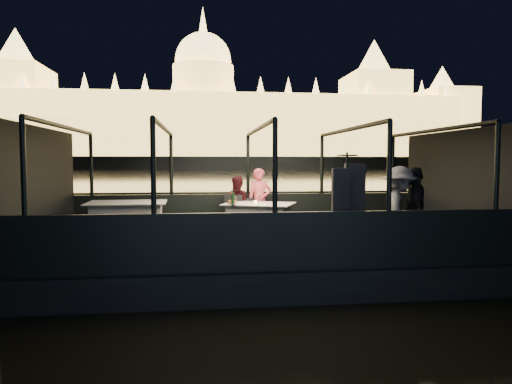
{
  "coord_description": "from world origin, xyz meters",
  "views": [
    {
      "loc": [
        -1.1,
        -8.79,
        2.16
      ],
      "look_at": [
        0.0,
        0.4,
        1.55
      ],
      "focal_mm": 32.0,
      "sensor_mm": 36.0,
      "label": 1
    }
  ],
  "objects": [
    {
      "name": "chair_port_left",
      "position": [
        -0.38,
        1.44,
        0.95
      ],
      "size": [
        0.5,
        0.5,
        0.9
      ],
      "primitive_type": "cube",
      "rotation": [
        0.0,
        0.0,
        -0.23
      ],
      "color": "black",
      "rests_on": "boat_deck"
    },
    {
      "name": "wine_glass_red",
      "position": [
        0.15,
        0.95,
        1.36
      ],
      "size": [
        0.07,
        0.07,
        0.2
      ],
      "primitive_type": null,
      "rotation": [
        0.0,
        0.0,
        0.07
      ],
      "color": "silver",
      "rests_on": "dining_table_central"
    },
    {
      "name": "chair_port_right",
      "position": [
        0.11,
        1.49,
        0.95
      ],
      "size": [
        0.47,
        0.47,
        0.82
      ],
      "primitive_type": "cube",
      "rotation": [
        0.0,
        0.0,
        0.25
      ],
      "color": "black",
      "rests_on": "boat_deck"
    },
    {
      "name": "embankment",
      "position": [
        0.0,
        210.0,
        1.0
      ],
      "size": [
        400.0,
        140.0,
        6.0
      ],
      "primitive_type": "cube",
      "color": "#423D33",
      "rests_on": "ground"
    },
    {
      "name": "cabin_glass_starboard",
      "position": [
        0.0,
        -2.0,
        2.1
      ],
      "size": [
        8.0,
        0.02,
        1.4
      ],
      "primitive_type": null,
      "color": "#99B2B2",
      "rests_on": "gunwale_starboard"
    },
    {
      "name": "boat_deck",
      "position": [
        0.0,
        0.0,
        0.48
      ],
      "size": [
        8.0,
        4.0,
        0.04
      ],
      "primitive_type": "cube",
      "color": "black",
      "rests_on": "boat_hull"
    },
    {
      "name": "boat_hull",
      "position": [
        0.0,
        0.0,
        0.0
      ],
      "size": [
        8.6,
        4.4,
        1.0
      ],
      "primitive_type": "cube",
      "color": "black",
      "rests_on": "river_water"
    },
    {
      "name": "gunwale_starboard",
      "position": [
        0.0,
        -2.0,
        0.95
      ],
      "size": [
        8.0,
        0.08,
        0.9
      ],
      "primitive_type": "cube",
      "color": "black",
      "rests_on": "boat_deck"
    },
    {
      "name": "river_water",
      "position": [
        0.0,
        80.0,
        0.0
      ],
      "size": [
        500.0,
        500.0,
        0.0
      ],
      "primitive_type": "plane",
      "color": "black",
      "rests_on": "ground"
    },
    {
      "name": "cabin_glass_port",
      "position": [
        0.0,
        2.0,
        2.1
      ],
      "size": [
        8.0,
        0.02,
        1.4
      ],
      "primitive_type": null,
      "color": "#99B2B2",
      "rests_on": "gunwale_port"
    },
    {
      "name": "canopy_ribs",
      "position": [
        0.0,
        0.0,
        1.65
      ],
      "size": [
        8.0,
        4.0,
        2.3
      ],
      "primitive_type": null,
      "color": "black",
      "rests_on": "boat_deck"
    },
    {
      "name": "person_man_maroon",
      "position": [
        -0.25,
        1.71,
        1.25
      ],
      "size": [
        0.73,
        0.63,
        1.33
      ],
      "primitive_type": "imported",
      "rotation": [
        0.0,
        0.0,
        -0.22
      ],
      "color": "#3D1117",
      "rests_on": "boat_deck"
    },
    {
      "name": "cabin_roof_glass",
      "position": [
        0.0,
        0.0,
        2.8
      ],
      "size": [
        8.0,
        4.0,
        0.02
      ],
      "primitive_type": null,
      "color": "#99B2B2",
      "rests_on": "boat_deck"
    },
    {
      "name": "amber_candle",
      "position": [
        0.03,
        0.74,
        1.31
      ],
      "size": [
        0.07,
        0.07,
        0.08
      ],
      "primitive_type": "cylinder",
      "rotation": [
        0.0,
        0.0,
        -0.13
      ],
      "color": "yellow",
      "rests_on": "dining_table_central"
    },
    {
      "name": "end_wall_aft",
      "position": [
        4.0,
        0.0,
        1.65
      ],
      "size": [
        0.02,
        4.0,
        2.3
      ],
      "primitive_type": null,
      "color": "black",
      "rests_on": "boat_deck"
    },
    {
      "name": "plate_near",
      "position": [
        0.36,
        0.61,
        1.27
      ],
      "size": [
        0.3,
        0.3,
        0.01
      ],
      "primitive_type": "cylinder",
      "rotation": [
        0.0,
        0.0,
        -0.34
      ],
      "color": "white",
      "rests_on": "dining_table_central"
    },
    {
      "name": "plate_far",
      "position": [
        -0.4,
        1.04,
        1.27
      ],
      "size": [
        0.23,
        0.23,
        0.01
      ],
      "primitive_type": "cylinder",
      "rotation": [
        0.0,
        0.0,
        0.03
      ],
      "color": "white",
      "rests_on": "dining_table_central"
    },
    {
      "name": "bread_basket",
      "position": [
        -0.46,
        0.84,
        1.31
      ],
      "size": [
        0.25,
        0.25,
        0.08
      ],
      "primitive_type": "cylinder",
      "rotation": [
        0.0,
        0.0,
        -0.38
      ],
      "color": "brown",
      "rests_on": "dining_table_central"
    },
    {
      "name": "parliament_building",
      "position": [
        0.0,
        175.0,
        29.0
      ],
      "size": [
        220.0,
        32.0,
        60.0
      ],
      "primitive_type": null,
      "color": "#F2D18C",
      "rests_on": "embankment"
    },
    {
      "name": "end_wall_fore",
      "position": [
        -4.0,
        0.0,
        1.65
      ],
      "size": [
        0.02,
        4.0,
        2.3
      ],
      "primitive_type": null,
      "color": "black",
      "rests_on": "boat_deck"
    },
    {
      "name": "dining_table_central",
      "position": [
        0.14,
        0.99,
        0.89
      ],
      "size": [
        1.74,
        1.53,
        0.77
      ],
      "primitive_type": "cube",
      "rotation": [
        0.0,
        0.0,
        -0.39
      ],
      "color": "silver",
      "rests_on": "boat_deck"
    },
    {
      "name": "wine_bottle",
      "position": [
        -0.46,
        0.64,
        1.42
      ],
      "size": [
        0.08,
        0.08,
        0.31
      ],
      "primitive_type": "cylinder",
      "rotation": [
        0.0,
        0.0,
        0.21
      ],
      "color": "#133419",
      "rests_on": "dining_table_central"
    },
    {
      "name": "person_woman_coral",
      "position": [
        0.24,
        1.71,
        1.25
      ],
      "size": [
        0.56,
        0.39,
        1.52
      ],
      "primitive_type": "imported",
      "rotation": [
        0.0,
        0.0,
        -0.05
      ],
      "color": "#ED5665",
      "rests_on": "boat_deck"
    },
    {
      "name": "dining_table_aft",
      "position": [
        -2.63,
        0.83,
        0.89
      ],
      "size": [
        1.63,
        1.21,
        0.84
      ],
      "primitive_type": "cube",
      "rotation": [
        0.0,
        0.0,
        0.04
      ],
      "color": "silver",
      "rests_on": "boat_deck"
    },
    {
      "name": "coat_stand",
      "position": [
        1.22,
        -1.69,
        1.4
      ],
      "size": [
        0.51,
        0.4,
        1.82
      ],
      "primitive_type": null,
      "rotation": [
        0.0,
        0.0,
        -0.0
      ],
      "color": "black",
      "rests_on": "boat_deck"
    },
    {
      "name": "gunwale_port",
      "position": [
        0.0,
        2.0,
        0.95
      ],
      "size": [
        8.0,
        0.08,
        0.9
      ],
      "primitive_type": "cube",
      "color": "black",
      "rests_on": "boat_deck"
    },
    {
      "name": "passenger_dark",
      "position": [
        2.57,
        -1.3,
        1.35
      ],
      "size": [
        0.65,
        1.0,
        1.58
      ],
      "primitive_type": "imported",
      "rotation": [
        0.0,
        0.0,
        4.41
      ],
      "color": "black",
      "rests_on": "boat_deck"
    },
    {
      "name": "passenger_stripe",
      "position": [
        2.27,
        -1.35,
        1.35
      ],
      "size": [
        0.88,
        1.16,
        1.6
      ],
      "primitive_type": "imported",
      "rotation": [
        0.0,
        0.0,
        1.25
      ],
      "color": "silver",
      "rests_on": "boat_deck"
    },
    {
      "name": "wine_glass_white",
      "position": [
        -0.4,
        0.64,
        1.36
      ],
      "size": [
        0.07,
        0.07,
        0.17
      ],
      "primitive_type": null,
      "rotation": [
        0.0,
        0.0,
        0.28
      ],
      "color": "white",
      "rests_on": "dining_table_central"
    }
  ]
}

